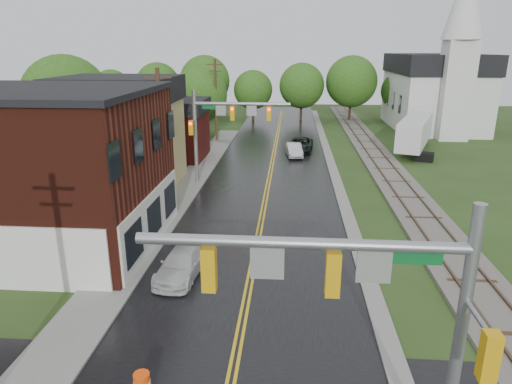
# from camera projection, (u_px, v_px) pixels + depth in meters

# --- Properties ---
(main_road) EXTENTS (10.00, 90.00, 0.02)m
(main_road) POSITION_uv_depth(u_px,v_px,m) (270.00, 174.00, 38.41)
(main_road) COLOR black
(main_road) RESTS_ON ground
(curb_right) EXTENTS (0.80, 70.00, 0.12)m
(curb_right) POSITION_uv_depth(u_px,v_px,m) (330.00, 161.00, 42.75)
(curb_right) COLOR gray
(curb_right) RESTS_ON ground
(sidewalk_left) EXTENTS (2.40, 50.00, 0.12)m
(sidewalk_left) POSITION_uv_depth(u_px,v_px,m) (184.00, 190.00, 34.13)
(sidewalk_left) COLOR gray
(sidewalk_left) RESTS_ON ground
(brick_building) EXTENTS (14.30, 10.30, 8.30)m
(brick_building) POSITION_uv_depth(u_px,v_px,m) (18.00, 169.00, 23.84)
(brick_building) COLOR #46170F
(brick_building) RESTS_ON ground
(yellow_house) EXTENTS (8.00, 7.00, 6.40)m
(yellow_house) POSITION_uv_depth(u_px,v_px,m) (123.00, 144.00, 34.47)
(yellow_house) COLOR tan
(yellow_house) RESTS_ON ground
(darkred_building) EXTENTS (7.00, 6.00, 4.40)m
(darkred_building) POSITION_uv_depth(u_px,v_px,m) (168.00, 136.00, 43.25)
(darkred_building) COLOR #3F0F0C
(darkred_building) RESTS_ON ground
(church) EXTENTS (10.40, 18.40, 20.00)m
(church) POSITION_uv_depth(u_px,v_px,m) (437.00, 83.00, 57.68)
(church) COLOR silver
(church) RESTS_ON ground
(railroad) EXTENTS (3.20, 80.00, 0.30)m
(railroad) POSITION_uv_depth(u_px,v_px,m) (380.00, 161.00, 42.38)
(railroad) COLOR #59544C
(railroad) RESTS_ON ground
(traffic_signal_near) EXTENTS (7.34, 0.30, 7.20)m
(traffic_signal_near) POSITION_uv_depth(u_px,v_px,m) (366.00, 297.00, 10.05)
(traffic_signal_near) COLOR gray
(traffic_signal_near) RESTS_ON ground
(traffic_signal_far) EXTENTS (7.34, 0.43, 7.20)m
(traffic_signal_far) POSITION_uv_depth(u_px,v_px,m) (223.00, 120.00, 34.31)
(traffic_signal_far) COLOR gray
(traffic_signal_far) RESTS_ON ground
(utility_pole_b) EXTENTS (1.80, 0.28, 9.00)m
(utility_pole_b) POSITION_uv_depth(u_px,v_px,m) (161.00, 135.00, 29.89)
(utility_pole_b) COLOR #382616
(utility_pole_b) RESTS_ON ground
(utility_pole_c) EXTENTS (1.80, 0.28, 9.00)m
(utility_pole_c) POSITION_uv_depth(u_px,v_px,m) (216.00, 99.00, 50.79)
(utility_pole_c) COLOR #382616
(utility_pole_c) RESTS_ON ground
(tree_left_b) EXTENTS (7.60, 7.60, 9.69)m
(tree_left_b) POSITION_uv_depth(u_px,v_px,m) (68.00, 101.00, 39.83)
(tree_left_b) COLOR black
(tree_left_b) RESTS_ON ground
(tree_left_c) EXTENTS (6.00, 6.00, 7.65)m
(tree_left_c) POSITION_uv_depth(u_px,v_px,m) (143.00, 105.00, 47.49)
(tree_left_c) COLOR black
(tree_left_c) RESTS_ON ground
(tree_left_e) EXTENTS (6.40, 6.40, 8.16)m
(tree_left_e) POSITION_uv_depth(u_px,v_px,m) (201.00, 96.00, 52.72)
(tree_left_e) COLOR black
(tree_left_e) RESTS_ON ground
(suv_dark) EXTENTS (2.82, 5.19, 1.38)m
(suv_dark) POSITION_uv_depth(u_px,v_px,m) (300.00, 145.00, 46.60)
(suv_dark) COLOR black
(suv_dark) RESTS_ON ground
(sedan_silver) EXTENTS (1.84, 4.04, 1.29)m
(sedan_silver) POSITION_uv_depth(u_px,v_px,m) (294.00, 150.00, 44.47)
(sedan_silver) COLOR #BABABF
(sedan_silver) RESTS_ON ground
(pickup_white) EXTENTS (2.15, 4.40, 1.23)m
(pickup_white) POSITION_uv_depth(u_px,v_px,m) (182.00, 264.00, 21.20)
(pickup_white) COLOR silver
(pickup_white) RESTS_ON ground
(semi_trailer) EXTENTS (5.90, 10.78, 3.46)m
(semi_trailer) POSITION_uv_depth(u_px,v_px,m) (415.00, 132.00, 45.98)
(semi_trailer) COLOR black
(semi_trailer) RESTS_ON ground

